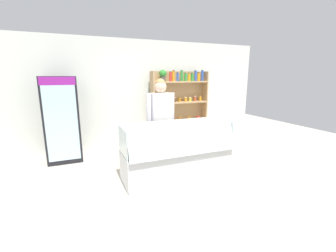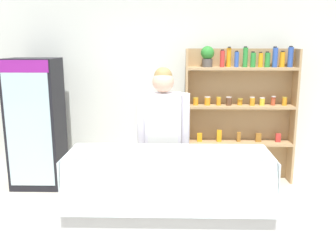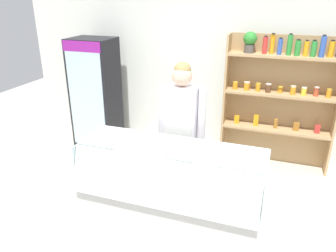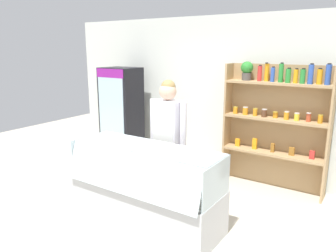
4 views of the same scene
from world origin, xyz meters
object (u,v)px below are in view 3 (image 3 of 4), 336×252
Objects in this scene: shelving_unit at (279,93)px; shop_clerk at (181,123)px; drinks_fridge at (96,94)px; deli_display_case at (170,205)px.

shelving_unit is 1.73m from shop_clerk.
shop_clerk is (1.82, -1.09, 0.15)m from drinks_fridge.
shelving_unit reaches higher than drinks_fridge.
shelving_unit is at bearing 5.92° from drinks_fridge.
deli_display_case is at bearing -41.79° from drinks_fridge.
shelving_unit reaches higher than deli_display_case.
shelving_unit is at bearing 63.98° from deli_display_case.
drinks_fridge is at bearing 138.21° from deli_display_case.
deli_display_case is at bearing -116.02° from shelving_unit.
drinks_fridge is 0.92× the size of shelving_unit.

